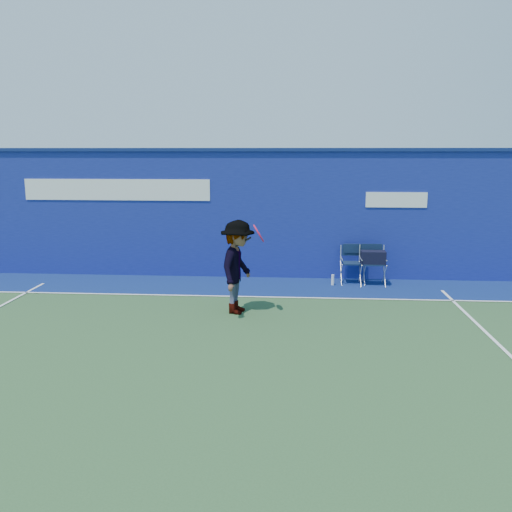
# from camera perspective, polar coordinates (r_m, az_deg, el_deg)

# --- Properties ---
(ground) EXTENTS (80.00, 80.00, 0.00)m
(ground) POSITION_cam_1_polar(r_m,az_deg,el_deg) (8.39, -4.85, -10.10)
(ground) COLOR #2D4F2A
(ground) RESTS_ON ground
(stadium_wall) EXTENTS (24.00, 0.50, 3.08)m
(stadium_wall) POSITION_cam_1_polar(r_m,az_deg,el_deg) (13.07, -1.46, 4.59)
(stadium_wall) COLOR navy
(stadium_wall) RESTS_ON ground
(out_of_bounds_strip) EXTENTS (24.00, 1.80, 0.01)m
(out_of_bounds_strip) POSITION_cam_1_polar(r_m,az_deg,el_deg) (12.27, -1.90, -3.19)
(out_of_bounds_strip) COLOR navy
(out_of_bounds_strip) RESTS_ON ground
(court_lines) EXTENTS (24.00, 12.00, 0.01)m
(court_lines) POSITION_cam_1_polar(r_m,az_deg,el_deg) (8.94, -4.25, -8.65)
(court_lines) COLOR white
(court_lines) RESTS_ON out_of_bounds_strip
(directors_chair_left) EXTENTS (0.52, 0.49, 0.89)m
(directors_chair_left) POSITION_cam_1_polar(r_m,az_deg,el_deg) (12.70, 10.12, -1.53)
(directors_chair_left) COLOR silver
(directors_chair_left) RESTS_ON ground
(directors_chair_right) EXTENTS (0.55, 0.49, 0.91)m
(directors_chair_right) POSITION_cam_1_polar(r_m,az_deg,el_deg) (12.59, 12.16, -1.31)
(directors_chair_right) COLOR silver
(directors_chair_right) RESTS_ON ground
(water_bottle) EXTENTS (0.07, 0.07, 0.25)m
(water_bottle) POSITION_cam_1_polar(r_m,az_deg,el_deg) (12.45, 8.08, -2.51)
(water_bottle) COLOR white
(water_bottle) RESTS_ON ground
(tennis_player) EXTENTS (0.97, 1.25, 1.76)m
(tennis_player) POSITION_cam_1_polar(r_m,az_deg,el_deg) (10.12, -1.93, -1.15)
(tennis_player) COLOR #EA4738
(tennis_player) RESTS_ON ground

